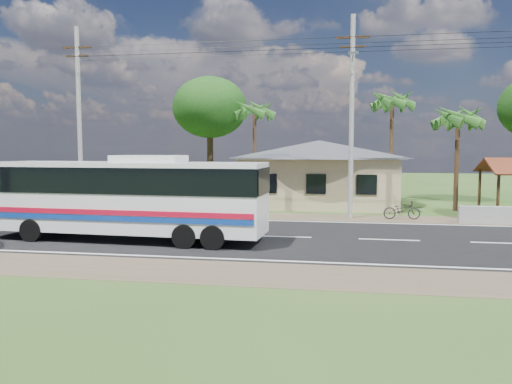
% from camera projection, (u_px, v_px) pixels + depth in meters
% --- Properties ---
extents(ground, '(120.00, 120.00, 0.00)m').
position_uv_depth(ground, '(283.00, 237.00, 21.70)').
color(ground, '#294719').
rests_on(ground, ground).
extents(road, '(120.00, 16.00, 0.03)m').
position_uv_depth(road, '(283.00, 237.00, 21.70)').
color(road, black).
rests_on(road, ground).
extents(house, '(12.40, 10.00, 5.00)m').
position_uv_depth(house, '(319.00, 166.00, 34.07)').
color(house, tan).
rests_on(house, ground).
extents(utility_poles, '(32.80, 2.22, 11.00)m').
position_uv_depth(utility_poles, '(345.00, 113.00, 27.13)').
color(utility_poles, '#9E9E99').
rests_on(utility_poles, ground).
extents(palm_near, '(2.80, 2.80, 6.70)m').
position_uv_depth(palm_near, '(458.00, 118.00, 30.43)').
color(palm_near, '#47301E').
rests_on(palm_near, ground).
extents(palm_mid, '(2.80, 2.80, 8.20)m').
position_uv_depth(palm_mid, '(392.00, 102.00, 35.30)').
color(palm_mid, '#47301E').
rests_on(palm_mid, ground).
extents(palm_far, '(2.80, 2.80, 7.70)m').
position_uv_depth(palm_far, '(255.00, 111.00, 37.50)').
color(palm_far, '#47301E').
rests_on(palm_far, ground).
extents(tree_behind_house, '(6.00, 6.00, 9.61)m').
position_uv_depth(tree_behind_house, '(210.00, 108.00, 40.09)').
color(tree_behind_house, '#47301E').
rests_on(tree_behind_house, ground).
extents(coach_bus, '(11.61, 2.98, 3.57)m').
position_uv_depth(coach_bus, '(128.00, 192.00, 20.69)').
color(coach_bus, silver).
rests_on(coach_bus, ground).
extents(motorcycle, '(1.94, 0.69, 1.02)m').
position_uv_depth(motorcycle, '(402.00, 210.00, 27.08)').
color(motorcycle, black).
rests_on(motorcycle, ground).
extents(small_car, '(1.91, 4.01, 1.32)m').
position_uv_depth(small_car, '(18.00, 211.00, 25.34)').
color(small_car, '#2A2A2C').
rests_on(small_car, ground).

